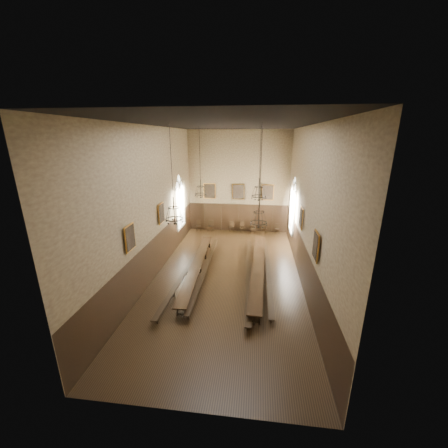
% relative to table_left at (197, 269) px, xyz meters
% --- Properties ---
extents(floor, '(9.00, 18.00, 0.02)m').
position_rel_table_left_xyz_m(floor, '(1.94, -0.11, -0.39)').
color(floor, black).
rests_on(floor, ground).
extents(ceiling, '(9.00, 18.00, 0.02)m').
position_rel_table_left_xyz_m(ceiling, '(1.94, -0.11, 8.63)').
color(ceiling, black).
rests_on(ceiling, ground).
extents(wall_back, '(9.00, 0.02, 9.00)m').
position_rel_table_left_xyz_m(wall_back, '(1.94, 8.90, 4.12)').
color(wall_back, '#8E7D57').
rests_on(wall_back, ground).
extents(wall_front, '(9.00, 0.02, 9.00)m').
position_rel_table_left_xyz_m(wall_front, '(1.94, -9.12, 4.12)').
color(wall_front, '#8E7D57').
rests_on(wall_front, ground).
extents(wall_left, '(0.02, 18.00, 9.00)m').
position_rel_table_left_xyz_m(wall_left, '(-2.57, -0.11, 4.12)').
color(wall_left, '#8E7D57').
rests_on(wall_left, ground).
extents(wall_right, '(0.02, 18.00, 9.00)m').
position_rel_table_left_xyz_m(wall_right, '(6.45, -0.11, 4.12)').
color(wall_right, '#8E7D57').
rests_on(wall_right, ground).
extents(wainscot_panelling, '(9.00, 18.00, 2.50)m').
position_rel_table_left_xyz_m(wainscot_panelling, '(1.94, -0.11, 0.87)').
color(wainscot_panelling, black).
rests_on(wainscot_panelling, floor).
extents(table_left, '(1.10, 9.71, 0.76)m').
position_rel_table_left_xyz_m(table_left, '(0.00, 0.00, 0.00)').
color(table_left, black).
rests_on(table_left, floor).
extents(table_right, '(1.07, 10.31, 0.80)m').
position_rel_table_left_xyz_m(table_right, '(3.85, 0.12, 0.02)').
color(table_right, black).
rests_on(table_right, floor).
extents(bench_left_outer, '(0.74, 10.22, 0.46)m').
position_rel_table_left_xyz_m(bench_left_outer, '(-0.60, -0.37, -0.09)').
color(bench_left_outer, black).
rests_on(bench_left_outer, floor).
extents(bench_left_inner, '(0.41, 10.09, 0.45)m').
position_rel_table_left_xyz_m(bench_left_inner, '(0.50, 0.09, -0.09)').
color(bench_left_inner, black).
rests_on(bench_left_inner, floor).
extents(bench_right_inner, '(0.61, 10.42, 0.47)m').
position_rel_table_left_xyz_m(bench_right_inner, '(3.28, -0.21, -0.08)').
color(bench_right_inner, black).
rests_on(bench_right_inner, floor).
extents(bench_right_outer, '(0.31, 9.19, 0.41)m').
position_rel_table_left_xyz_m(bench_right_outer, '(4.46, -0.12, -0.11)').
color(bench_right_outer, black).
rests_on(bench_right_outer, floor).
extents(chair_0, '(0.51, 0.51, 0.99)m').
position_rel_table_left_xyz_m(chair_0, '(-1.67, 8.36, -0.08)').
color(chair_0, black).
rests_on(chair_0, floor).
extents(chair_1, '(0.49, 0.49, 1.02)m').
position_rel_table_left_xyz_m(chair_1, '(-0.58, 8.40, -0.07)').
color(chair_1, black).
rests_on(chair_1, floor).
extents(chair_3, '(0.45, 0.45, 0.90)m').
position_rel_table_left_xyz_m(chair_3, '(1.38, 8.49, -0.10)').
color(chair_3, black).
rests_on(chair_3, floor).
extents(chair_4, '(0.54, 0.54, 0.98)m').
position_rel_table_left_xyz_m(chair_4, '(2.40, 8.44, -0.08)').
color(chair_4, black).
rests_on(chair_4, floor).
extents(chair_5, '(0.45, 0.45, 0.99)m').
position_rel_table_left_xyz_m(chair_5, '(3.37, 8.39, -0.08)').
color(chair_5, black).
rests_on(chair_5, floor).
extents(chair_6, '(0.50, 0.50, 0.95)m').
position_rel_table_left_xyz_m(chair_6, '(4.34, 8.49, -0.09)').
color(chair_6, black).
rests_on(chair_6, floor).
extents(chair_7, '(0.40, 0.40, 0.89)m').
position_rel_table_left_xyz_m(chair_7, '(5.54, 8.49, -0.11)').
color(chair_7, black).
rests_on(chair_7, floor).
extents(chandelier_back_left, '(0.79, 0.79, 4.41)m').
position_rel_table_left_xyz_m(chandelier_back_left, '(-0.11, 2.24, 4.67)').
color(chandelier_back_left, black).
rests_on(chandelier_back_left, ceiling).
extents(chandelier_back_right, '(0.93, 0.93, 4.42)m').
position_rel_table_left_xyz_m(chandelier_back_right, '(3.72, 1.95, 4.64)').
color(chandelier_back_right, black).
rests_on(chandelier_back_right, ceiling).
extents(chandelier_front_left, '(0.88, 0.88, 4.63)m').
position_rel_table_left_xyz_m(chandelier_front_left, '(-0.38, -2.92, 4.44)').
color(chandelier_front_left, black).
rests_on(chandelier_front_left, ceiling).
extents(chandelier_front_right, '(0.85, 0.85, 4.91)m').
position_rel_table_left_xyz_m(chandelier_front_right, '(3.74, -2.15, 4.19)').
color(chandelier_front_right, black).
rests_on(chandelier_front_right, ceiling).
extents(portrait_back_0, '(1.10, 0.12, 1.40)m').
position_rel_table_left_xyz_m(portrait_back_0, '(-0.66, 8.77, 3.32)').
color(portrait_back_0, '#CA8830').
rests_on(portrait_back_0, wall_back).
extents(portrait_back_1, '(1.10, 0.12, 1.40)m').
position_rel_table_left_xyz_m(portrait_back_1, '(1.94, 8.77, 3.32)').
color(portrait_back_1, '#CA8830').
rests_on(portrait_back_1, wall_back).
extents(portrait_back_2, '(1.10, 0.12, 1.40)m').
position_rel_table_left_xyz_m(portrait_back_2, '(4.54, 8.77, 3.32)').
color(portrait_back_2, '#CA8830').
rests_on(portrait_back_2, wall_back).
extents(portrait_left_0, '(0.12, 1.00, 1.30)m').
position_rel_table_left_xyz_m(portrait_left_0, '(-2.44, 0.89, 3.32)').
color(portrait_left_0, '#CA8830').
rests_on(portrait_left_0, wall_left).
extents(portrait_left_1, '(0.12, 1.00, 1.30)m').
position_rel_table_left_xyz_m(portrait_left_1, '(-2.44, -3.61, 3.32)').
color(portrait_left_1, '#CA8830').
rests_on(portrait_left_1, wall_left).
extents(portrait_right_0, '(0.12, 1.00, 1.30)m').
position_rel_table_left_xyz_m(portrait_right_0, '(6.32, 0.89, 3.32)').
color(portrait_right_0, '#CA8830').
rests_on(portrait_right_0, wall_right).
extents(portrait_right_1, '(0.12, 1.00, 1.30)m').
position_rel_table_left_xyz_m(portrait_right_1, '(6.32, -3.61, 3.32)').
color(portrait_right_1, '#CA8830').
rests_on(portrait_right_1, wall_right).
extents(window_right, '(0.20, 2.20, 4.60)m').
position_rel_table_left_xyz_m(window_right, '(6.37, 5.39, 3.02)').
color(window_right, white).
rests_on(window_right, wall_right).
extents(window_left, '(0.20, 2.20, 4.60)m').
position_rel_table_left_xyz_m(window_left, '(-2.49, 5.39, 3.02)').
color(window_left, white).
rests_on(window_left, wall_left).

